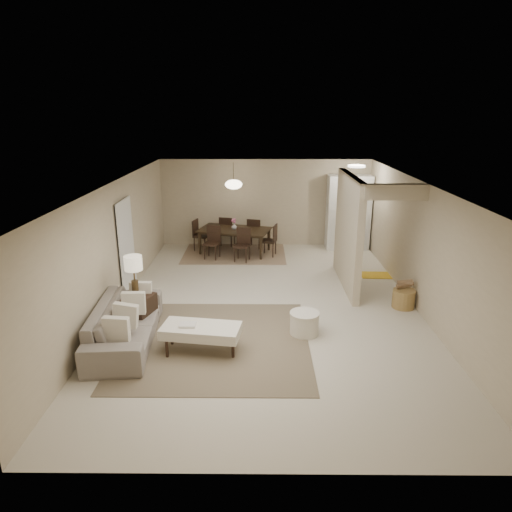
{
  "coord_description": "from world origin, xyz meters",
  "views": [
    {
      "loc": [
        -0.16,
        -8.54,
        3.82
      ],
      "look_at": [
        -0.23,
        0.09,
        1.05
      ],
      "focal_mm": 32.0,
      "sensor_mm": 36.0,
      "label": 1
    }
  ],
  "objects_px": {
    "pantry_cabinet": "(348,213)",
    "round_pouf": "(304,323)",
    "sofa": "(125,323)",
    "side_table": "(137,311)",
    "ottoman_bench": "(201,331)",
    "dining_table": "(234,241)",
    "wicker_basket": "(404,299)"
  },
  "relations": [
    {
      "from": "round_pouf",
      "to": "pantry_cabinet",
      "type": "bearing_deg",
      "value": 72.23
    },
    {
      "from": "pantry_cabinet",
      "to": "round_pouf",
      "type": "distance_m",
      "value": 5.67
    },
    {
      "from": "pantry_cabinet",
      "to": "side_table",
      "type": "distance_m",
      "value": 6.99
    },
    {
      "from": "ottoman_bench",
      "to": "side_table",
      "type": "xyz_separation_m",
      "value": [
        -1.28,
        0.9,
        -0.06
      ]
    },
    {
      "from": "pantry_cabinet",
      "to": "wicker_basket",
      "type": "distance_m",
      "value": 4.28
    },
    {
      "from": "sofa",
      "to": "wicker_basket",
      "type": "bearing_deg",
      "value": -78.42
    },
    {
      "from": "side_table",
      "to": "sofa",
      "type": "bearing_deg",
      "value": -94.79
    },
    {
      "from": "round_pouf",
      "to": "dining_table",
      "type": "relative_size",
      "value": 0.27
    },
    {
      "from": "ottoman_bench",
      "to": "dining_table",
      "type": "relative_size",
      "value": 0.7
    },
    {
      "from": "pantry_cabinet",
      "to": "side_table",
      "type": "relative_size",
      "value": 3.46
    },
    {
      "from": "ottoman_bench",
      "to": "round_pouf",
      "type": "bearing_deg",
      "value": 27.96
    },
    {
      "from": "ottoman_bench",
      "to": "dining_table",
      "type": "distance_m",
      "value": 5.48
    },
    {
      "from": "pantry_cabinet",
      "to": "dining_table",
      "type": "xyz_separation_m",
      "value": [
        -3.21,
        -0.5,
        -0.71
      ]
    },
    {
      "from": "ottoman_bench",
      "to": "wicker_basket",
      "type": "xyz_separation_m",
      "value": [
        3.87,
        1.79,
        -0.18
      ]
    },
    {
      "from": "sofa",
      "to": "dining_table",
      "type": "xyz_separation_m",
      "value": [
        1.59,
        5.17,
        -0.01
      ]
    },
    {
      "from": "pantry_cabinet",
      "to": "ottoman_bench",
      "type": "height_order",
      "value": "pantry_cabinet"
    },
    {
      "from": "side_table",
      "to": "wicker_basket",
      "type": "distance_m",
      "value": 5.23
    },
    {
      "from": "ottoman_bench",
      "to": "dining_table",
      "type": "bearing_deg",
      "value": 95.64
    },
    {
      "from": "wicker_basket",
      "to": "sofa",
      "type": "bearing_deg",
      "value": -163.98
    },
    {
      "from": "pantry_cabinet",
      "to": "dining_table",
      "type": "relative_size",
      "value": 1.09
    },
    {
      "from": "sofa",
      "to": "wicker_basket",
      "type": "relative_size",
      "value": 5.42
    },
    {
      "from": "wicker_basket",
      "to": "side_table",
      "type": "bearing_deg",
      "value": -170.12
    },
    {
      "from": "pantry_cabinet",
      "to": "ottoman_bench",
      "type": "xyz_separation_m",
      "value": [
        -3.47,
        -5.97,
        -0.68
      ]
    },
    {
      "from": "side_table",
      "to": "dining_table",
      "type": "xyz_separation_m",
      "value": [
        1.54,
        4.57,
        0.04
      ]
    },
    {
      "from": "round_pouf",
      "to": "sofa",
      "type": "bearing_deg",
      "value": -173.96
    },
    {
      "from": "wicker_basket",
      "to": "dining_table",
      "type": "height_order",
      "value": "dining_table"
    },
    {
      "from": "side_table",
      "to": "wicker_basket",
      "type": "height_order",
      "value": "side_table"
    },
    {
      "from": "side_table",
      "to": "round_pouf",
      "type": "bearing_deg",
      "value": -5.07
    },
    {
      "from": "side_table",
      "to": "pantry_cabinet",
      "type": "bearing_deg",
      "value": 46.87
    },
    {
      "from": "sofa",
      "to": "round_pouf",
      "type": "relative_size",
      "value": 4.57
    },
    {
      "from": "sofa",
      "to": "dining_table",
      "type": "distance_m",
      "value": 5.41
    },
    {
      "from": "dining_table",
      "to": "sofa",
      "type": "bearing_deg",
      "value": -92.1
    }
  ]
}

